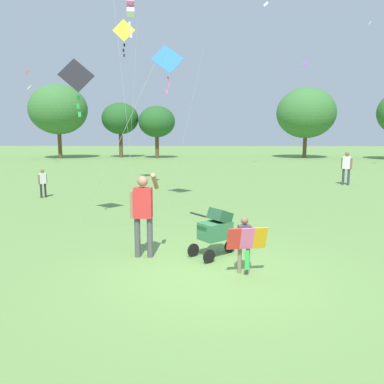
# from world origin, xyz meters

# --- Properties ---
(ground_plane) EXTENTS (120.00, 120.00, 0.00)m
(ground_plane) POSITION_xyz_m (0.00, 0.00, 0.00)
(ground_plane) COLOR #668E47
(treeline_distant) EXTENTS (36.42, 6.96, 6.85)m
(treeline_distant) POSITION_xyz_m (1.81, 30.12, 4.21)
(treeline_distant) COLOR brown
(treeline_distant) RESTS_ON ground
(child_with_butterfly_kite) EXTENTS (0.75, 0.41, 1.06)m
(child_with_butterfly_kite) POSITION_xyz_m (0.59, -0.02, 0.64)
(child_with_butterfly_kite) COLOR #7F705B
(child_with_butterfly_kite) RESTS_ON ground
(person_adult_flyer) EXTENTS (0.57, 0.52, 1.79)m
(person_adult_flyer) POSITION_xyz_m (-1.41, 0.91, 1.03)
(person_adult_flyer) COLOR #4C4C51
(person_adult_flyer) RESTS_ON ground
(stroller) EXTENTS (1.03, 0.91, 1.03)m
(stroller) POSITION_xyz_m (0.10, 0.99, 0.61)
(stroller) COLOR black
(stroller) RESTS_ON ground
(kite_adult_black) EXTENTS (2.98, 3.06, 4.59)m
(kite_adult_black) POSITION_xyz_m (-3.56, 3.85, 3.97)
(kite_adult_black) COLOR black
(kite_adult_black) RESTS_ON ground
(kite_orange_delta) EXTENTS (0.37, 2.50, 7.73)m
(kite_orange_delta) POSITION_xyz_m (-3.00, 9.15, 7.32)
(kite_orange_delta) COLOR pink
(kite_orange_delta) RESTS_ON ground
(kite_green_novelty) EXTENTS (1.81, 3.08, 5.56)m
(kite_green_novelty) POSITION_xyz_m (-1.35, 6.84, 4.90)
(kite_green_novelty) COLOR blue
(kite_green_novelty) RESTS_ON ground
(kite_blue_high) EXTENTS (1.64, 3.13, 7.61)m
(kite_blue_high) POSITION_xyz_m (-3.69, 11.41, 6.83)
(kite_blue_high) COLOR yellow
(kite_blue_high) RESTS_ON ground
(distant_kites_cluster) EXTENTS (31.91, 11.08, 10.49)m
(distant_kites_cluster) POSITION_xyz_m (0.67, 23.54, 10.55)
(distant_kites_cluster) COLOR white
(person_red_shirt) EXTENTS (0.27, 0.28, 1.13)m
(person_red_shirt) POSITION_xyz_m (-6.45, 8.18, 0.66)
(person_red_shirt) COLOR #232328
(person_red_shirt) RESTS_ON ground
(person_sitting_far) EXTENTS (0.45, 0.37, 1.61)m
(person_sitting_far) POSITION_xyz_m (6.84, 12.12, 0.95)
(person_sitting_far) COLOR #33384C
(person_sitting_far) RESTS_ON ground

